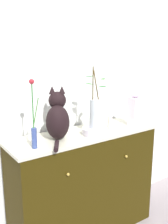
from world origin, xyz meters
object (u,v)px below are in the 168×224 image
(vase_slim_green, at_px, (34,127))
(candle_pillar, at_px, (110,122))
(cat_sitting, at_px, (57,117))
(bowl_porcelain, at_px, (95,131))
(vase_glass_clear, at_px, (95,112))
(jar_lidded_porcelain, at_px, (135,110))
(sideboard, at_px, (84,184))

(vase_slim_green, height_order, candle_pillar, vase_slim_green)
(cat_sitting, xyz_separation_m, bowl_porcelain, (0.29, -0.10, -0.14))
(vase_glass_clear, bearing_deg, cat_sitting, 161.87)
(bowl_porcelain, relative_size, jar_lidded_porcelain, 0.61)
(vase_glass_clear, bearing_deg, bowl_porcelain, 63.33)
(cat_sitting, xyz_separation_m, candle_pillar, (0.50, -0.04, -0.11))
(vase_slim_green, bearing_deg, cat_sitting, 21.65)
(cat_sitting, relative_size, bowl_porcelain, 1.97)
(sideboard, distance_m, cat_sitting, 0.68)
(cat_sitting, height_order, vase_glass_clear, vase_glass_clear)
(sideboard, distance_m, bowl_porcelain, 0.51)
(vase_slim_green, height_order, jar_lidded_porcelain, vase_slim_green)
(sideboard, relative_size, candle_pillar, 10.63)
(bowl_porcelain, distance_m, jar_lidded_porcelain, 0.45)
(sideboard, height_order, cat_sitting, cat_sitting)
(bowl_porcelain, height_order, jar_lidded_porcelain, jar_lidded_porcelain)
(sideboard, xyz_separation_m, bowl_porcelain, (0.05, -0.08, 0.50))
(sideboard, distance_m, vase_slim_green, 0.80)
(bowl_porcelain, bearing_deg, jar_lidded_porcelain, -2.36)
(bowl_porcelain, height_order, vase_glass_clear, vase_glass_clear)
(vase_slim_green, bearing_deg, jar_lidded_porcelain, -1.00)
(jar_lidded_porcelain, bearing_deg, candle_pillar, 163.24)
(vase_slim_green, bearing_deg, candle_pillar, 3.99)
(bowl_porcelain, bearing_deg, candle_pillar, 13.92)
(bowl_porcelain, xyz_separation_m, candle_pillar, (0.20, 0.05, 0.03))
(cat_sitting, distance_m, candle_pillar, 0.51)
(sideboard, bearing_deg, cat_sitting, 176.73)
(vase_glass_clear, height_order, jar_lidded_porcelain, vase_glass_clear)
(cat_sitting, xyz_separation_m, jar_lidded_porcelain, (0.73, -0.11, -0.01))
(sideboard, relative_size, vase_glass_clear, 2.64)
(vase_glass_clear, relative_size, candle_pillar, 4.03)
(sideboard, distance_m, vase_glass_clear, 0.67)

